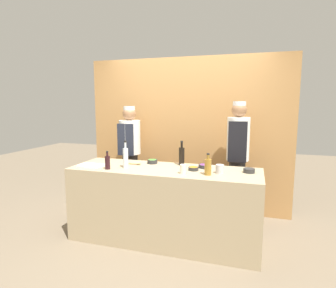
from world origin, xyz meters
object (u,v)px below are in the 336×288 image
at_px(sauce_bowl_purple, 205,166).
at_px(cup_cream, 183,169).
at_px(bottle_wine, 108,162).
at_px(bottle_soy, 182,156).
at_px(sauce_bowl_orange, 193,169).
at_px(sauce_bowl_yellow, 249,170).
at_px(sauce_bowl_green, 152,161).
at_px(wooden_spoon, 135,164).
at_px(bottle_vinegar, 208,167).
at_px(cup_steel, 220,169).
at_px(cutting_board, 91,165).
at_px(bottle_clear, 126,157).
at_px(chef_left, 130,154).
at_px(chef_right, 237,157).

bearing_deg(sauce_bowl_purple, cup_cream, -118.00).
relative_size(bottle_wine, bottle_soy, 0.70).
bearing_deg(sauce_bowl_purple, sauce_bowl_orange, -122.74).
bearing_deg(sauce_bowl_yellow, cup_cream, -159.73).
xyz_separation_m(sauce_bowl_purple, sauce_bowl_orange, (-0.11, -0.17, -0.00)).
bearing_deg(cup_cream, sauce_bowl_green, 142.00).
bearing_deg(sauce_bowl_yellow, wooden_spoon, 179.53).
xyz_separation_m(sauce_bowl_purple, sauce_bowl_green, (-0.70, 0.05, 0.01)).
distance_m(sauce_bowl_yellow, cup_cream, 0.76).
xyz_separation_m(sauce_bowl_purple, bottle_wine, (-1.11, -0.41, 0.06)).
bearing_deg(bottle_vinegar, bottle_wine, -176.16).
xyz_separation_m(cup_steel, wooden_spoon, (-1.11, 0.14, -0.04)).
bearing_deg(sauce_bowl_green, sauce_bowl_orange, -20.31).
height_order(sauce_bowl_yellow, cutting_board, sauce_bowl_yellow).
bearing_deg(cup_steel, bottle_soy, 150.84).
relative_size(bottle_vinegar, bottle_wine, 1.10).
bearing_deg(sauce_bowl_orange, bottle_clear, -172.06).
relative_size(sauce_bowl_green, cutting_board, 0.44).
bearing_deg(cup_steel, bottle_vinegar, -136.60).
height_order(sauce_bowl_green, bottle_wine, bottle_wine).
relative_size(bottle_vinegar, chef_left, 0.15).
bearing_deg(cutting_board, bottle_soy, 19.91).
distance_m(bottle_clear, chef_left, 0.97).
xyz_separation_m(cutting_board, cup_cream, (1.20, -0.03, 0.04)).
xyz_separation_m(bottle_vinegar, chef_left, (-1.37, 0.94, -0.10)).
distance_m(sauce_bowl_orange, sauce_bowl_green, 0.64).
bearing_deg(cup_steel, sauce_bowl_orange, 170.80).
xyz_separation_m(bottle_clear, wooden_spoon, (0.03, 0.20, -0.12)).
xyz_separation_m(sauce_bowl_yellow, chef_right, (-0.17, 0.70, 0.01)).
bearing_deg(sauce_bowl_orange, cup_steel, -9.20).
height_order(sauce_bowl_green, bottle_vinegar, bottle_vinegar).
distance_m(sauce_bowl_green, chef_left, 0.80).
distance_m(sauce_bowl_purple, bottle_clear, 0.98).
bearing_deg(chef_left, cup_steel, -29.02).
distance_m(sauce_bowl_purple, chef_left, 1.42).
height_order(bottle_vinegar, bottle_soy, bottle_soy).
bearing_deg(cup_steel, sauce_bowl_yellow, 22.19).
distance_m(sauce_bowl_green, bottle_soy, 0.40).
relative_size(sauce_bowl_orange, sauce_bowl_green, 0.90).
xyz_separation_m(bottle_clear, chef_left, (-0.35, 0.89, -0.14)).
xyz_separation_m(cutting_board, bottle_vinegar, (1.48, -0.01, 0.08)).
bearing_deg(chef_right, bottle_vinegar, -105.75).
relative_size(sauce_bowl_yellow, wooden_spoon, 0.55).
bearing_deg(sauce_bowl_green, bottle_clear, -123.72).
height_order(bottle_clear, wooden_spoon, bottle_clear).
relative_size(bottle_wine, bottle_clear, 0.65).
xyz_separation_m(bottle_wine, cup_cream, (0.92, 0.06, -0.03)).
distance_m(cup_steel, wooden_spoon, 1.12).
height_order(sauce_bowl_green, cutting_board, sauce_bowl_green).
bearing_deg(chef_right, wooden_spoon, -151.34).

